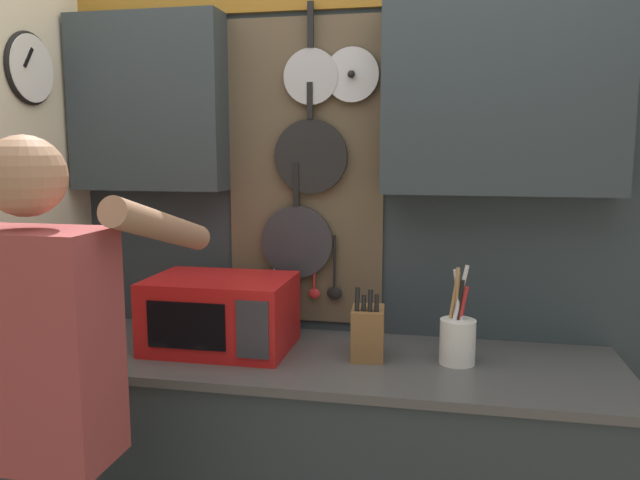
{
  "coord_description": "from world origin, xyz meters",
  "views": [
    {
      "loc": [
        0.43,
        -2.06,
        1.62
      ],
      "look_at": [
        -0.03,
        0.21,
        1.28
      ],
      "focal_mm": 35.0,
      "sensor_mm": 36.0,
      "label": 1
    }
  ],
  "objects_px": {
    "microwave": "(221,313)",
    "knife_block": "(368,332)",
    "utensil_crock": "(457,338)",
    "person": "(43,394)"
  },
  "relations": [
    {
      "from": "utensil_crock",
      "to": "person",
      "type": "xyz_separation_m",
      "value": [
        -1.07,
        -0.71,
        -0.0
      ]
    },
    {
      "from": "knife_block",
      "to": "utensil_crock",
      "type": "xyz_separation_m",
      "value": [
        0.3,
        0.0,
        -0.0
      ]
    },
    {
      "from": "knife_block",
      "to": "person",
      "type": "relative_size",
      "value": 0.15
    },
    {
      "from": "microwave",
      "to": "utensil_crock",
      "type": "distance_m",
      "value": 0.84
    },
    {
      "from": "knife_block",
      "to": "utensil_crock",
      "type": "bearing_deg",
      "value": 0.28
    },
    {
      "from": "microwave",
      "to": "person",
      "type": "height_order",
      "value": "person"
    },
    {
      "from": "knife_block",
      "to": "person",
      "type": "height_order",
      "value": "person"
    },
    {
      "from": "microwave",
      "to": "knife_block",
      "type": "relative_size",
      "value": 1.98
    },
    {
      "from": "knife_block",
      "to": "person",
      "type": "bearing_deg",
      "value": -137.33
    },
    {
      "from": "microwave",
      "to": "person",
      "type": "bearing_deg",
      "value": -107.94
    }
  ]
}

